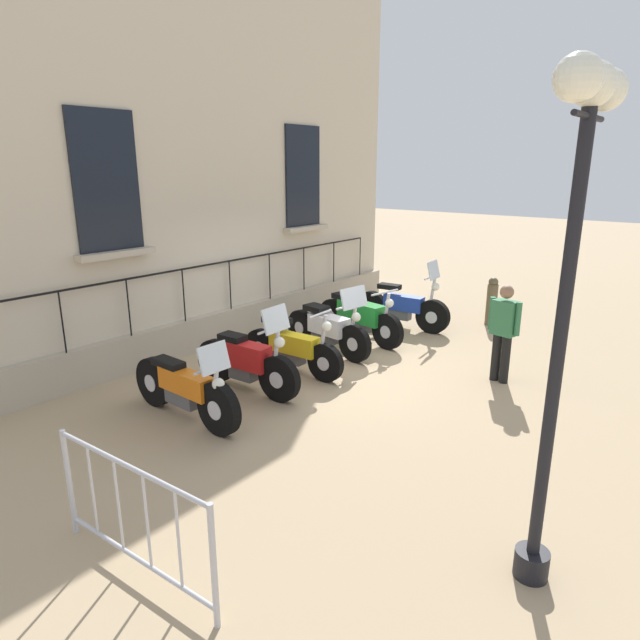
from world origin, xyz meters
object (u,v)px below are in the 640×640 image
object	(u,v)px
motorcycle_yellow	(293,349)
pedestrian_standing	(503,329)
motorcycle_red	(247,363)
motorcycle_green	(359,317)
motorcycle_white	(328,329)
lamppost	(571,251)
crowd_barrier	(133,516)
bollard	(492,301)
motorcycle_orange	(185,390)
motorcycle_blue	(402,308)

from	to	relation	value
motorcycle_yellow	pedestrian_standing	bearing A→B (deg)	32.39
motorcycle_red	motorcycle_green	world-z (taller)	motorcycle_red
motorcycle_white	lamppost	bearing A→B (deg)	-35.16
motorcycle_white	crowd_barrier	bearing A→B (deg)	-67.87
crowd_barrier	bollard	xyz separation A→B (m)	(-0.60, 8.99, -0.05)
lamppost	crowd_barrier	xyz separation A→B (m)	(-2.56, -2.03, -2.16)
motorcycle_green	pedestrian_standing	distance (m)	2.98
motorcycle_orange	lamppost	size ratio (longest dim) A/B	0.53
motorcycle_yellow	bollard	bearing A→B (deg)	73.06
motorcycle_blue	motorcycle_green	bearing A→B (deg)	-100.74
motorcycle_red	motorcycle_yellow	size ratio (longest dim) A/B	1.00
motorcycle_red	motorcycle_white	world-z (taller)	motorcycle_red
motorcycle_orange	motorcycle_white	xyz separation A→B (m)	(-0.17, 3.30, 0.02)
motorcycle_white	motorcycle_green	distance (m)	0.98
motorcycle_yellow	motorcycle_white	bearing A→B (deg)	97.46
crowd_barrier	motorcycle_white	bearing A→B (deg)	112.13
bollard	motorcycle_white	bearing A→B (deg)	-113.81
motorcycle_blue	pedestrian_standing	size ratio (longest dim) A/B	1.35
motorcycle_red	pedestrian_standing	size ratio (longest dim) A/B	1.27
motorcycle_orange	bollard	distance (m)	7.06
motorcycle_red	crowd_barrier	bearing A→B (deg)	-57.68
motorcycle_orange	motorcycle_green	world-z (taller)	motorcycle_orange
motorcycle_white	bollard	bearing A→B (deg)	66.19
lamppost	bollard	bearing A→B (deg)	114.44
motorcycle_green	lamppost	distance (m)	6.82
motorcycle_orange	lamppost	world-z (taller)	lamppost
motorcycle_white	motorcycle_orange	bearing A→B (deg)	-87.06
motorcycle_orange	motorcycle_yellow	world-z (taller)	motorcycle_orange
motorcycle_white	lamppost	world-z (taller)	lamppost
motorcycle_yellow	crowd_barrier	xyz separation A→B (m)	(2.04, -4.25, 0.15)
lamppost	crowd_barrier	distance (m)	3.92
motorcycle_green	motorcycle_blue	world-z (taller)	motorcycle_blue
motorcycle_white	bollard	world-z (taller)	motorcycle_white
crowd_barrier	bollard	world-z (taller)	crowd_barrier
motorcycle_green	pedestrian_standing	bearing A→B (deg)	-6.75
motorcycle_yellow	pedestrian_standing	xyz separation A→B (m)	(2.79, 1.77, 0.45)
motorcycle_orange	motorcycle_white	world-z (taller)	motorcycle_white
motorcycle_white	motorcycle_green	bearing A→B (deg)	89.92
motorcycle_white	motorcycle_blue	world-z (taller)	motorcycle_blue
bollard	crowd_barrier	bearing A→B (deg)	-86.20
motorcycle_white	pedestrian_standing	xyz separation A→B (m)	(2.94, 0.64, 0.42)
lamppost	motorcycle_red	bearing A→B (deg)	165.26
motorcycle_white	lamppost	distance (m)	6.24
crowd_barrier	pedestrian_standing	distance (m)	6.07
motorcycle_white	motorcycle_blue	size ratio (longest dim) A/B	0.97
motorcycle_orange	pedestrian_standing	size ratio (longest dim) A/B	1.35
crowd_barrier	motorcycle_green	bearing A→B (deg)	108.97
motorcycle_red	pedestrian_standing	bearing A→B (deg)	44.66
motorcycle_green	bollard	world-z (taller)	motorcycle_green
motorcycle_yellow	motorcycle_white	distance (m)	1.14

